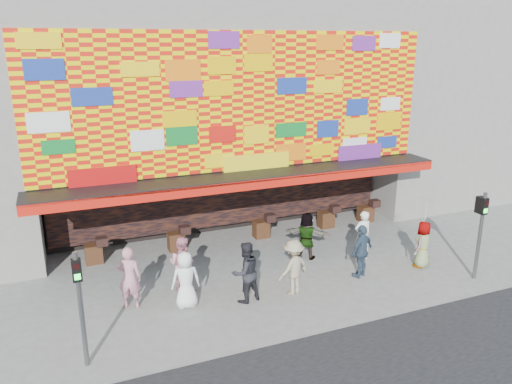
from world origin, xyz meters
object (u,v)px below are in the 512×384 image
Objects in this scene: signal_left at (80,297)px; ped_d at (293,267)px; signal_right at (481,226)px; ped_e at (362,251)px; ped_a at (186,280)px; ped_b at (129,278)px; ped_g at (423,244)px; ped_h at (362,235)px; ped_c at (245,272)px; parasol at (427,209)px; ped_i at (182,264)px; ped_f at (307,236)px.

signal_left is 6.52m from ped_d.
ped_e is at bearing 155.49° from signal_right.
ped_a is (-9.41, 1.84, -0.99)m from signal_right.
ped_b is 1.16× the size of ped_g.
signal_left is 1.63× the size of ped_e.
ped_e is 1.00× the size of ped_h.
ped_b is at bearing 59.09° from signal_left.
ped_d is at bearing -167.81° from ped_b.
signal_left is at bearing 180.00° from signal_right.
ped_b is (-10.95, 2.42, -0.89)m from signal_right.
ped_c reaches higher than ped_h.
parasol is (2.42, -0.16, 1.23)m from ped_e.
ped_a is 0.96× the size of ped_i.
ped_e is at bearing 165.79° from ped_d.
ped_i is (0.15, 1.05, 0.04)m from ped_a.
ped_f is (3.18, 2.11, -0.08)m from ped_c.
ped_b reaches higher than ped_f.
ped_b is 1.76m from ped_i.
ped_d is 0.96× the size of parasol.
ped_b is at bearing -29.61° from ped_e.
ped_c is 2.13m from ped_i.
ped_i is (-4.79, -0.70, 0.04)m from ped_f.
ped_h is at bearing -148.11° from ped_e.
signal_left reaches higher than ped_i.
ped_h reaches higher than ped_e.
ped_i reaches higher than ped_d.
ped_e is 1.01× the size of ped_i.
signal_left is 1.62× the size of parasol.
ped_h is (0.82, 1.17, 0.00)m from ped_e.
ped_h reaches higher than ped_a.
signal_right is at bearing 173.66° from ped_a.
ped_f is at bearing -145.25° from ped_b.
signal_right reaches higher than ped_g.
ped_g is at bearing -175.86° from ped_f.
ped_f reaches higher than ped_a.
ped_h reaches higher than ped_f.
ped_d is at bearing -164.47° from ped_i.
ped_h is (-2.64, 2.75, -0.94)m from signal_right.
ped_f is 0.96× the size of ped_i.
ped_e reaches higher than ped_a.
ped_b reaches higher than ped_a.
parasol reaches higher than ped_b.
signal_right is 1.72× the size of ped_a.
signal_right is at bearing 99.14° from ped_g.
signal_right is 3.93m from ped_h.
ped_b is 8.32m from ped_h.
ped_a is at bearing 168.93° from signal_right.
ped_c is at bearing 69.96° from ped_f.
ped_a is 0.95× the size of ped_h.
signal_left is 1.65× the size of ped_i.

